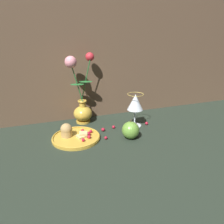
{
  "coord_description": "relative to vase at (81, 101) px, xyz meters",
  "views": [
    {
      "loc": [
        -0.31,
        -0.92,
        0.47
      ],
      "look_at": [
        0.02,
        0.02,
        0.1
      ],
      "focal_mm": 35.0,
      "sensor_mm": 36.0,
      "label": 1
    }
  ],
  "objects": [
    {
      "name": "berry_front_center",
      "position": [
        0.32,
        -0.15,
        -0.11
      ],
      "size": [
        0.02,
        0.02,
        0.02
      ],
      "primitive_type": "sphere",
      "color": "#AD192D",
      "rests_on": "ground_plane"
    },
    {
      "name": "plate_with_pastries",
      "position": [
        -0.08,
        -0.18,
        -0.11
      ],
      "size": [
        0.22,
        0.22,
        0.07
      ],
      "color": "gold",
      "rests_on": "ground_plane"
    },
    {
      "name": "ground_plane",
      "position": [
        0.09,
        -0.17,
        -0.12
      ],
      "size": [
        2.4,
        2.4,
        0.0
      ],
      "primitive_type": "plane",
      "color": "#232D23",
      "rests_on": "ground"
    },
    {
      "name": "wall_back",
      "position": [
        0.09,
        0.09,
        0.48
      ],
      "size": [
        2.4,
        0.04,
        1.2
      ],
      "primitive_type": "cube",
      "color": "brown",
      "rests_on": "ground_plane"
    },
    {
      "name": "vase",
      "position": [
        0.0,
        0.0,
        0.0
      ],
      "size": [
        0.15,
        0.1,
        0.37
      ],
      "color": "gold",
      "rests_on": "ground_plane"
    },
    {
      "name": "berry_by_glass_stem",
      "position": [
        0.13,
        -0.13,
        -0.11
      ],
      "size": [
        0.02,
        0.02,
        0.02
      ],
      "primitive_type": "sphere",
      "color": "#AD192D",
      "rests_on": "ground_plane"
    },
    {
      "name": "berry_under_candlestick",
      "position": [
        0.07,
        -0.15,
        -0.11
      ],
      "size": [
        0.02,
        0.02,
        0.02
      ],
      "primitive_type": "sphere",
      "color": "#AD192D",
      "rests_on": "ground_plane"
    },
    {
      "name": "berry_near_plate",
      "position": [
        0.06,
        -0.23,
        -0.11
      ],
      "size": [
        0.01,
        0.01,
        0.01
      ],
      "primitive_type": "sphere",
      "color": "#AD192D",
      "rests_on": "ground_plane"
    },
    {
      "name": "apple_beside_vase",
      "position": [
        0.17,
        -0.26,
        -0.08
      ],
      "size": [
        0.08,
        0.08,
        0.09
      ],
      "color": "#669938",
      "rests_on": "ground_plane"
    },
    {
      "name": "wine_glass",
      "position": [
        0.25,
        -0.13,
        0.0
      ],
      "size": [
        0.08,
        0.08,
        0.17
      ],
      "color": "silver",
      "rests_on": "ground_plane"
    }
  ]
}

